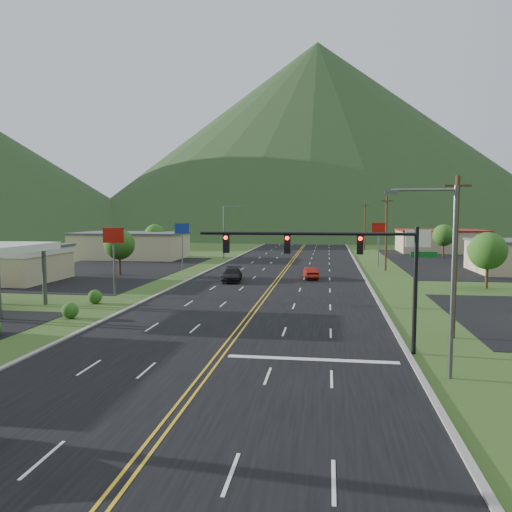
# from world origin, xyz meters

# --- Properties ---
(ground) EXTENTS (500.00, 500.00, 0.00)m
(ground) POSITION_xyz_m (0.00, 0.00, 0.00)
(ground) COLOR #304A1A
(ground) RESTS_ON ground
(road) EXTENTS (20.00, 460.00, 0.04)m
(road) POSITION_xyz_m (0.00, 0.00, 0.00)
(road) COLOR black
(road) RESTS_ON ground
(curb_east) EXTENTS (0.30, 460.00, 0.14)m
(curb_east) POSITION_xyz_m (10.15, 0.00, 0.00)
(curb_east) COLOR gray
(curb_east) RESTS_ON ground
(traffic_signal) EXTENTS (13.10, 0.43, 7.00)m
(traffic_signal) POSITION_xyz_m (6.48, 14.00, 5.33)
(traffic_signal) COLOR black
(traffic_signal) RESTS_ON ground
(streetlight_east) EXTENTS (3.28, 0.25, 9.00)m
(streetlight_east) POSITION_xyz_m (11.18, 10.00, 5.18)
(streetlight_east) COLOR #59595E
(streetlight_east) RESTS_ON ground
(streetlight_west) EXTENTS (3.28, 0.25, 9.00)m
(streetlight_west) POSITION_xyz_m (-11.68, 70.00, 5.18)
(streetlight_west) COLOR #59595E
(streetlight_west) RESTS_ON ground
(building_west_far) EXTENTS (18.40, 11.40, 4.50)m
(building_west_far) POSITION_xyz_m (-28.00, 68.00, 2.26)
(building_west_far) COLOR #C9BE8C
(building_west_far) RESTS_ON ground
(building_east_far) EXTENTS (16.40, 12.40, 4.50)m
(building_east_far) POSITION_xyz_m (28.00, 90.00, 2.26)
(building_east_far) COLOR #C9BE8C
(building_east_far) RESTS_ON ground
(pole_sign_west_a) EXTENTS (2.00, 0.18, 6.40)m
(pole_sign_west_a) POSITION_xyz_m (-14.00, 30.00, 5.05)
(pole_sign_west_a) COLOR #59595E
(pole_sign_west_a) RESTS_ON ground
(pole_sign_west_b) EXTENTS (2.00, 0.18, 6.40)m
(pole_sign_west_b) POSITION_xyz_m (-14.00, 52.00, 5.05)
(pole_sign_west_b) COLOR #59595E
(pole_sign_west_b) RESTS_ON ground
(pole_sign_east_a) EXTENTS (2.00, 0.18, 6.40)m
(pole_sign_east_a) POSITION_xyz_m (13.00, 28.00, 5.05)
(pole_sign_east_a) COLOR #59595E
(pole_sign_east_a) RESTS_ON ground
(pole_sign_east_b) EXTENTS (2.00, 0.18, 6.40)m
(pole_sign_east_b) POSITION_xyz_m (13.00, 60.00, 5.05)
(pole_sign_east_b) COLOR #59595E
(pole_sign_east_b) RESTS_ON ground
(tree_west_a) EXTENTS (3.84, 3.84, 5.82)m
(tree_west_a) POSITION_xyz_m (-20.00, 45.00, 3.89)
(tree_west_a) COLOR #382314
(tree_west_a) RESTS_ON ground
(tree_west_b) EXTENTS (3.84, 3.84, 5.82)m
(tree_west_b) POSITION_xyz_m (-25.00, 72.00, 3.89)
(tree_west_b) COLOR #382314
(tree_west_b) RESTS_ON ground
(tree_east_a) EXTENTS (3.84, 3.84, 5.82)m
(tree_east_a) POSITION_xyz_m (22.00, 40.00, 3.89)
(tree_east_a) COLOR #382314
(tree_east_a) RESTS_ON ground
(tree_east_b) EXTENTS (3.84, 3.84, 5.82)m
(tree_east_b) POSITION_xyz_m (26.00, 78.00, 3.89)
(tree_east_b) COLOR #382314
(tree_east_b) RESTS_ON ground
(utility_pole_a) EXTENTS (1.60, 0.28, 10.00)m
(utility_pole_a) POSITION_xyz_m (13.50, 18.00, 5.13)
(utility_pole_a) COLOR #382314
(utility_pole_a) RESTS_ON ground
(utility_pole_b) EXTENTS (1.60, 0.28, 10.00)m
(utility_pole_b) POSITION_xyz_m (13.50, 55.00, 5.13)
(utility_pole_b) COLOR #382314
(utility_pole_b) RESTS_ON ground
(utility_pole_c) EXTENTS (1.60, 0.28, 10.00)m
(utility_pole_c) POSITION_xyz_m (13.50, 95.00, 5.13)
(utility_pole_c) COLOR #382314
(utility_pole_c) RESTS_ON ground
(utility_pole_d) EXTENTS (1.60, 0.28, 10.00)m
(utility_pole_d) POSITION_xyz_m (13.50, 135.00, 5.13)
(utility_pole_d) COLOR #382314
(utility_pole_d) RESTS_ON ground
(mountain_n) EXTENTS (220.00, 220.00, 85.00)m
(mountain_n) POSITION_xyz_m (0.00, 220.00, 42.50)
(mountain_n) COLOR black
(mountain_n) RESTS_ON ground
(car_dark_mid) EXTENTS (2.65, 5.37, 1.50)m
(car_dark_mid) POSITION_xyz_m (-4.98, 41.18, 0.75)
(car_dark_mid) COLOR black
(car_dark_mid) RESTS_ON ground
(car_red_far) EXTENTS (2.08, 4.35, 1.37)m
(car_red_far) POSITION_xyz_m (3.78, 45.00, 0.69)
(car_red_far) COLOR maroon
(car_red_far) RESTS_ON ground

